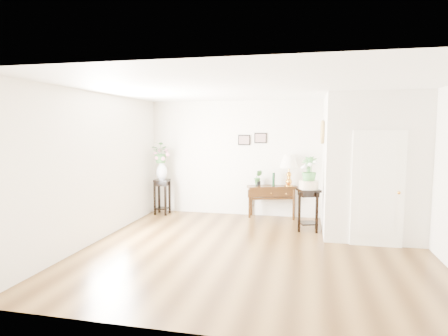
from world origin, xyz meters
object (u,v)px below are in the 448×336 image
(console_table, at_px, (272,202))
(plant_stand_b, at_px, (308,210))
(table_lamp, at_px, (289,172))
(plant_stand_a, at_px, (162,197))

(console_table, xyz_separation_m, plant_stand_b, (0.85, -0.98, 0.05))
(console_table, distance_m, plant_stand_b, 1.29)
(console_table, bearing_deg, table_lamp, -18.33)
(console_table, height_order, plant_stand_b, plant_stand_b)
(plant_stand_a, distance_m, plant_stand_b, 3.62)
(table_lamp, relative_size, plant_stand_b, 0.86)
(console_table, distance_m, plant_stand_a, 2.71)
(plant_stand_b, bearing_deg, console_table, 130.91)
(console_table, bearing_deg, plant_stand_a, 166.30)
(plant_stand_a, height_order, plant_stand_b, plant_stand_b)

